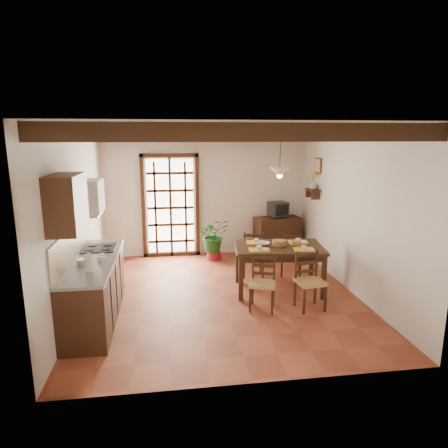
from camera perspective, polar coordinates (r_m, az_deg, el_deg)
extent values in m
plane|color=brown|center=(6.90, -0.36, -10.12)|extent=(5.00, 5.00, 0.00)
cube|color=silver|center=(8.94, -2.54, 4.44)|extent=(4.50, 0.02, 2.80)
cube|color=silver|center=(4.10, 4.36, -5.36)|extent=(4.50, 0.02, 2.80)
cube|color=silver|center=(6.58, -20.19, 0.75)|extent=(0.02, 5.00, 2.80)
cube|color=silver|center=(7.14, 17.83, 1.80)|extent=(0.02, 5.00, 2.80)
cube|color=white|center=(6.36, -0.39, 13.83)|extent=(4.50, 5.00, 0.02)
cube|color=black|center=(4.29, 3.48, 12.96)|extent=(4.50, 0.14, 0.20)
cube|color=black|center=(5.12, 1.55, 12.91)|extent=(4.50, 0.14, 0.20)
cube|color=black|center=(5.95, 0.16, 12.86)|extent=(4.50, 0.14, 0.20)
cube|color=black|center=(6.78, -0.88, 12.82)|extent=(4.50, 0.14, 0.20)
cube|color=black|center=(7.61, -1.70, 12.79)|extent=(4.50, 0.14, 0.20)
cube|color=black|center=(8.45, -2.36, 12.76)|extent=(4.50, 0.14, 0.20)
cube|color=white|center=(8.93, -7.64, 2.39)|extent=(1.01, 0.02, 2.11)
cube|color=#311B0F|center=(8.76, -7.85, 9.70)|extent=(1.26, 0.10, 0.08)
cube|color=#311B0F|center=(8.90, -11.43, 2.22)|extent=(0.08, 0.10, 2.28)
cube|color=#311B0F|center=(8.91, -3.83, 2.45)|extent=(0.08, 0.10, 2.28)
cube|color=#311B0F|center=(8.86, -7.63, 2.31)|extent=(1.01, 0.03, 2.02)
cube|color=#311B0F|center=(6.22, -17.91, -8.98)|extent=(0.60, 2.20, 0.88)
cube|color=slate|center=(6.07, -18.20, -4.93)|extent=(0.64, 2.25, 0.04)
cube|color=tan|center=(6.06, -21.00, -2.89)|extent=(0.02, 2.20, 0.50)
cube|color=#311B0F|center=(5.21, -21.55, 2.76)|extent=(0.35, 0.80, 0.70)
cube|color=white|center=(6.43, -18.77, 3.77)|extent=(0.38, 0.60, 0.50)
cube|color=silver|center=(6.48, -18.60, 1.41)|extent=(0.32, 0.55, 0.04)
cube|color=black|center=(6.58, -17.41, -3.30)|extent=(0.50, 0.55, 0.02)
cylinder|color=white|center=(5.51, -18.74, -5.33)|extent=(0.11, 0.11, 0.24)
cylinder|color=silver|center=(5.84, -19.61, -5.21)|extent=(0.14, 0.14, 0.10)
cube|color=#321D10|center=(6.91, 7.87, -3.32)|extent=(1.59, 1.12, 0.05)
cube|color=#321D10|center=(6.94, 7.85, -3.96)|extent=(1.43, 1.01, 0.11)
cube|color=#321D10|center=(7.55, 12.38, -5.32)|extent=(0.08, 0.08, 0.75)
cube|color=#321D10|center=(7.35, 1.99, -5.54)|extent=(0.08, 0.08, 0.75)
cube|color=#321D10|center=(6.80, 14.04, -7.45)|extent=(0.08, 0.08, 0.75)
cube|color=#321D10|center=(6.57, 2.43, -7.78)|extent=(0.08, 0.08, 0.75)
cube|color=tan|center=(6.25, 5.52, -8.51)|extent=(0.49, 0.48, 0.05)
cube|color=#311B0F|center=(6.32, 5.69, -6.19)|extent=(0.38, 0.16, 0.43)
cube|color=#311B0F|center=(6.32, 5.48, -10.28)|extent=(0.47, 0.45, 0.42)
cube|color=tan|center=(6.37, 12.24, -8.10)|extent=(0.46, 0.44, 0.05)
cube|color=#311B0F|center=(6.44, 11.66, -5.73)|extent=(0.41, 0.08, 0.45)
cube|color=#311B0F|center=(6.45, 12.15, -9.94)|extent=(0.43, 0.42, 0.44)
cube|color=tan|center=(7.70, 4.12, -4.19)|extent=(0.46, 0.44, 0.05)
cube|color=#311B0F|center=(7.47, 4.29, -2.89)|extent=(0.42, 0.08, 0.46)
cube|color=#311B0F|center=(7.76, 4.10, -5.76)|extent=(0.43, 0.42, 0.45)
cube|color=tan|center=(7.81, 9.57, -4.23)|extent=(0.49, 0.48, 0.05)
cube|color=#311B0F|center=(7.60, 9.65, -3.01)|extent=(0.39, 0.15, 0.44)
cube|color=#311B0F|center=(7.87, 9.52, -5.72)|extent=(0.47, 0.45, 0.43)
cube|color=gold|center=(6.58, 5.32, -3.35)|extent=(0.34, 0.25, 0.01)
cube|color=gold|center=(6.79, 11.45, -3.05)|extent=(0.34, 0.25, 0.01)
cube|color=gold|center=(7.02, 4.44, -2.32)|extent=(0.34, 0.25, 0.01)
cube|color=gold|center=(7.22, 10.22, -2.07)|extent=(0.34, 0.25, 0.01)
cylinder|color=olive|center=(6.88, 7.90, -2.31)|extent=(0.23, 0.23, 0.10)
imported|color=white|center=(6.91, 5.63, -2.81)|extent=(0.27, 0.27, 0.05)
cube|color=#311B0F|center=(9.15, 7.60, -1.67)|extent=(1.08, 0.64, 0.86)
cube|color=black|center=(9.02, 7.71, 2.14)|extent=(0.46, 0.43, 0.33)
cube|color=black|center=(8.85, 8.01, 1.94)|extent=(0.30, 0.10, 0.24)
cube|color=white|center=(9.14, 6.91, 6.76)|extent=(0.25, 0.03, 0.32)
cone|color=maroon|center=(8.77, -1.47, -4.34)|extent=(0.37, 0.37, 0.22)
imported|color=#144C19|center=(8.65, -1.48, -1.42)|extent=(1.97, 1.79, 1.88)
cube|color=#311B0F|center=(8.53, 12.58, 4.78)|extent=(0.20, 0.42, 0.03)
cube|color=#311B0F|center=(8.38, 12.96, 4.01)|extent=(0.18, 0.03, 0.18)
cube|color=#311B0F|center=(8.70, 12.16, 4.35)|extent=(0.18, 0.03, 0.18)
imported|color=#B2BFB2|center=(8.51, 12.61, 5.45)|extent=(0.15, 0.15, 0.15)
sphere|color=gold|center=(8.49, 12.68, 6.86)|extent=(0.14, 0.14, 0.14)
cylinder|color=#144C19|center=(8.51, 12.63, 5.85)|extent=(0.01, 0.01, 0.28)
cube|color=brown|center=(8.51, 13.28, 8.12)|extent=(0.03, 0.32, 0.32)
cube|color=#C3B292|center=(8.50, 13.19, 8.12)|extent=(0.01, 0.26, 0.26)
cylinder|color=black|center=(6.75, 8.06, 10.67)|extent=(0.01, 0.01, 0.70)
cone|color=beige|center=(6.77, 7.96, 7.54)|extent=(0.36, 0.36, 0.14)
sphere|color=#FFD88C|center=(6.78, 7.94, 6.87)|extent=(0.09, 0.09, 0.09)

